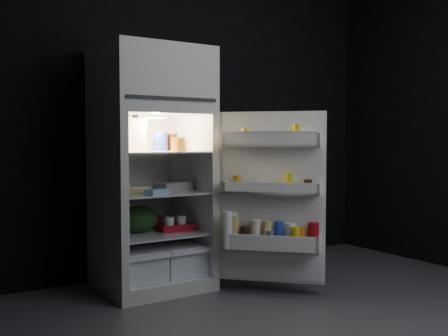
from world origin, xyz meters
TOP-DOWN VIEW (x-y plane):
  - floor at (0.00, 0.00)m, footprint 4.00×3.40m
  - wall_back at (0.00, 1.70)m, footprint 4.00×0.00m
  - refrigerator at (-0.44, 1.32)m, footprint 0.76×0.71m
  - fridge_door at (0.19, 0.67)m, footprint 0.64×0.65m
  - milk_jug at (-0.55, 1.35)m, footprint 0.15×0.15m
  - mayo_jar at (-0.36, 1.31)m, footprint 0.12×0.12m
  - jam_jar at (-0.26, 1.33)m, footprint 0.11×0.11m
  - amber_bottle at (-0.72, 1.34)m, footprint 0.08×0.08m
  - small_carton at (-0.33, 1.10)m, footprint 0.10×0.09m
  - egg_carton at (-0.32, 1.18)m, footprint 0.34×0.24m
  - pie at (-0.59, 1.31)m, footprint 0.34×0.34m
  - flat_package at (-0.52, 1.05)m, footprint 0.19×0.14m
  - wrapped_pkg at (-0.27, 1.47)m, footprint 0.13×0.11m
  - produce_bag at (-0.54, 1.31)m, footprint 0.32×0.28m
  - yogurt_tray at (-0.28, 1.21)m, footprint 0.26×0.16m
  - small_can_red at (-0.34, 1.41)m, footprint 0.08×0.08m
  - small_can_silver at (-0.21, 1.42)m, footprint 0.08×0.08m

SIDE VIEW (x-z plane):
  - floor at x=0.00m, z-range 0.00..0.00m
  - yogurt_tray at x=-0.28m, z-range 0.43..0.48m
  - small_can_red at x=-0.34m, z-range 0.43..0.52m
  - small_can_silver at x=-0.21m, z-range 0.43..0.52m
  - produce_bag at x=-0.54m, z-range 0.43..0.62m
  - fridge_door at x=0.19m, z-range 0.07..1.29m
  - pie at x=-0.59m, z-range 0.73..0.77m
  - flat_package at x=-0.52m, z-range 0.73..0.77m
  - wrapped_pkg at x=-0.27m, z-range 0.73..0.78m
  - egg_carton at x=-0.32m, z-range 0.73..0.80m
  - refrigerator at x=-0.44m, z-range 0.07..1.85m
  - small_carton at x=-0.33m, z-range 1.03..1.13m
  - jam_jar at x=-0.26m, z-range 1.03..1.16m
  - mayo_jar at x=-0.36m, z-range 1.03..1.17m
  - amber_bottle at x=-0.72m, z-range 1.03..1.25m
  - milk_jug at x=-0.55m, z-range 1.03..1.27m
  - wall_back at x=0.00m, z-range 0.00..2.70m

